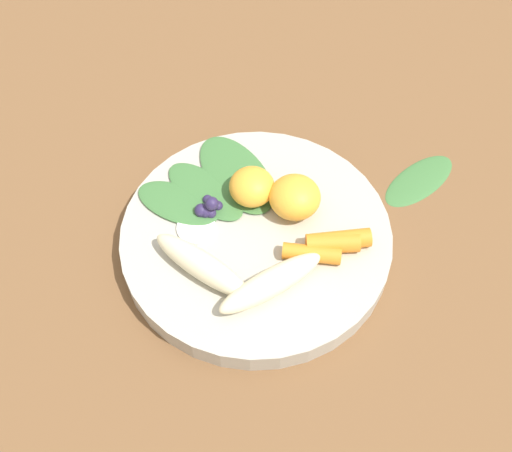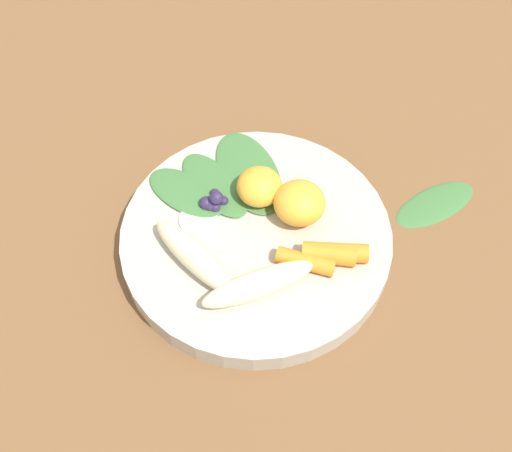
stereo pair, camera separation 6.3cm
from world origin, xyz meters
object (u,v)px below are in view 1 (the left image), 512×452
banana_peeled_left (271,283)px  kale_leaf_stray (420,179)px  orange_segment_near (252,187)px  bowl (256,239)px  banana_peeled_right (202,265)px

banana_peeled_left → kale_leaf_stray: bearing=9.7°
orange_segment_near → kale_leaf_stray: bearing=-131.2°
bowl → orange_segment_near: orange_segment_near is taller
kale_leaf_stray → banana_peeled_left: bearing=-178.6°
orange_segment_near → kale_leaf_stray: size_ratio=0.46×
bowl → kale_leaf_stray: bearing=-118.8°
banana_peeled_right → orange_segment_near: bearing=99.2°
banana_peeled_right → kale_leaf_stray: size_ratio=1.09×
bowl → kale_leaf_stray: size_ratio=2.69×
banana_peeled_left → kale_leaf_stray: banana_peeled_left is taller
bowl → orange_segment_near: bearing=-48.5°
orange_segment_near → kale_leaf_stray: 0.20m
banana_peeled_left → orange_segment_near: (0.08, -0.08, 0.00)m
bowl → banana_peeled_left: (-0.05, 0.05, 0.03)m
banana_peeled_right → kale_leaf_stray: (-0.11, -0.25, -0.04)m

